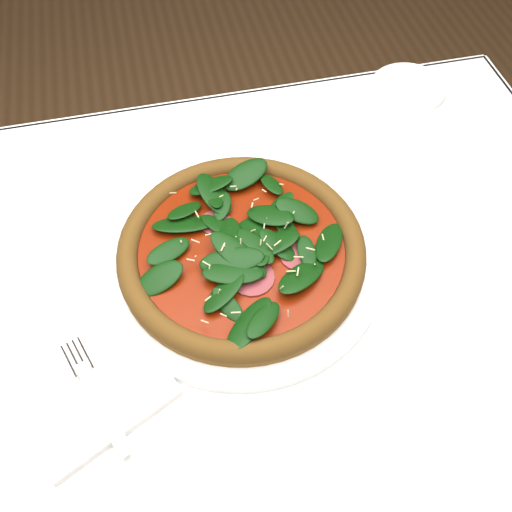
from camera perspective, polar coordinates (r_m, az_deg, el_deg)
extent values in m
plane|color=brown|center=(1.46, -2.69, -19.53)|extent=(6.00, 6.00, 0.00)
cube|color=white|center=(0.78, -4.74, -4.72)|extent=(1.20, 0.80, 0.04)
cylinder|color=#4D321F|center=(1.40, 15.90, 3.59)|extent=(0.06, 0.06, 0.71)
cube|color=white|center=(1.11, -8.22, 10.44)|extent=(1.20, 0.01, 0.22)
cylinder|color=white|center=(0.79, -1.42, -0.17)|extent=(0.39, 0.39, 0.01)
torus|color=white|center=(0.79, -1.43, 0.01)|extent=(0.39, 0.39, 0.01)
cylinder|color=#8F6022|center=(0.78, -1.44, 0.35)|extent=(0.42, 0.42, 0.01)
torus|color=#9A6323|center=(0.77, -1.45, 0.73)|extent=(0.42, 0.42, 0.03)
cylinder|color=maroon|center=(0.77, -1.45, 0.73)|extent=(0.35, 0.35, 0.00)
cylinder|color=#923A3F|center=(0.77, -1.46, 0.93)|extent=(0.31, 0.31, 0.00)
ellipsoid|color=#0A3309|center=(0.76, -1.48, 1.43)|extent=(0.34, 0.34, 0.03)
cylinder|color=beige|center=(0.75, -1.49, 1.74)|extent=(0.31, 0.31, 0.00)
cube|color=white|center=(0.71, -14.92, -14.70)|extent=(0.19, 0.14, 0.01)
cube|color=silver|center=(0.70, -15.08, -14.44)|extent=(0.06, 0.13, 0.00)
cube|color=silver|center=(0.74, -17.45, -9.62)|extent=(0.04, 0.06, 0.00)
cylinder|color=white|center=(1.08, 15.02, 15.96)|extent=(0.13, 0.13, 0.01)
torus|color=white|center=(1.08, 15.05, 16.08)|extent=(0.13, 0.13, 0.01)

